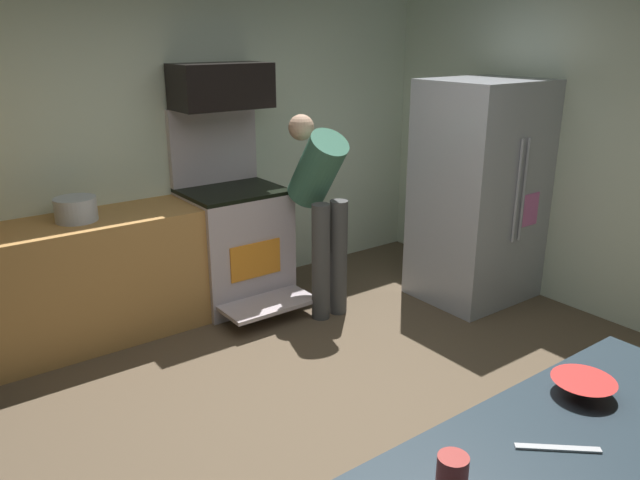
{
  "coord_description": "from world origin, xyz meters",
  "views": [
    {
      "loc": [
        -1.89,
        -2.25,
        2.12
      ],
      "look_at": [
        -0.01,
        0.3,
        1.05
      ],
      "focal_mm": 34.51,
      "sensor_mm": 36.0,
      "label": 1
    }
  ],
  "objects_px": {
    "person_cook": "(321,201)",
    "mixing_bowl_small": "(583,387)",
    "oven_range": "(234,241)",
    "microwave": "(221,86)",
    "mug_coffee": "(452,471)",
    "refrigerator": "(479,192)",
    "stock_pot": "(76,209)"
  },
  "relations": [
    {
      "from": "oven_range",
      "to": "microwave",
      "type": "xyz_separation_m",
      "value": [
        -0.0,
        0.09,
        1.22
      ]
    },
    {
      "from": "mug_coffee",
      "to": "stock_pot",
      "type": "distance_m",
      "value": 3.3
    },
    {
      "from": "oven_range",
      "to": "mug_coffee",
      "type": "xyz_separation_m",
      "value": [
        -1.1,
        -3.29,
        0.43
      ]
    },
    {
      "from": "oven_range",
      "to": "refrigerator",
      "type": "xyz_separation_m",
      "value": [
        1.68,
        -1.08,
        0.38
      ]
    },
    {
      "from": "microwave",
      "to": "mixing_bowl_small",
      "type": "distance_m",
      "value": 3.46
    },
    {
      "from": "refrigerator",
      "to": "mug_coffee",
      "type": "distance_m",
      "value": 3.55
    },
    {
      "from": "refrigerator",
      "to": "stock_pot",
      "type": "height_order",
      "value": "refrigerator"
    },
    {
      "from": "mixing_bowl_small",
      "to": "mug_coffee",
      "type": "bearing_deg",
      "value": -176.74
    },
    {
      "from": "microwave",
      "to": "person_cook",
      "type": "xyz_separation_m",
      "value": [
        0.45,
        -0.67,
        -0.83
      ]
    },
    {
      "from": "refrigerator",
      "to": "stock_pot",
      "type": "distance_m",
      "value": 3.07
    },
    {
      "from": "microwave",
      "to": "person_cook",
      "type": "distance_m",
      "value": 1.16
    },
    {
      "from": "oven_range",
      "to": "person_cook",
      "type": "xyz_separation_m",
      "value": [
        0.45,
        -0.58,
        0.39
      ]
    },
    {
      "from": "mug_coffee",
      "to": "stock_pot",
      "type": "bearing_deg",
      "value": 91.68
    },
    {
      "from": "mixing_bowl_small",
      "to": "stock_pot",
      "type": "height_order",
      "value": "stock_pot"
    },
    {
      "from": "oven_range",
      "to": "person_cook",
      "type": "relative_size",
      "value": 1.02
    },
    {
      "from": "oven_range",
      "to": "microwave",
      "type": "bearing_deg",
      "value": 90.0
    },
    {
      "from": "person_cook",
      "to": "mixing_bowl_small",
      "type": "bearing_deg",
      "value": -107.08
    },
    {
      "from": "refrigerator",
      "to": "microwave",
      "type": "bearing_deg",
      "value": 145.06
    },
    {
      "from": "mug_coffee",
      "to": "microwave",
      "type": "bearing_deg",
      "value": 72.01
    },
    {
      "from": "microwave",
      "to": "mug_coffee",
      "type": "relative_size",
      "value": 7.66
    },
    {
      "from": "mixing_bowl_small",
      "to": "oven_range",
      "type": "bearing_deg",
      "value": 83.43
    },
    {
      "from": "microwave",
      "to": "mug_coffee",
      "type": "height_order",
      "value": "microwave"
    },
    {
      "from": "oven_range",
      "to": "refrigerator",
      "type": "bearing_deg",
      "value": -32.77
    },
    {
      "from": "person_cook",
      "to": "mixing_bowl_small",
      "type": "xyz_separation_m",
      "value": [
        -0.82,
        -2.67,
        0.02
      ]
    },
    {
      "from": "mixing_bowl_small",
      "to": "mug_coffee",
      "type": "distance_m",
      "value": 0.73
    },
    {
      "from": "person_cook",
      "to": "mug_coffee",
      "type": "bearing_deg",
      "value": -119.67
    },
    {
      "from": "person_cook",
      "to": "stock_pot",
      "type": "xyz_separation_m",
      "value": [
        -1.64,
        0.59,
        0.07
      ]
    },
    {
      "from": "mug_coffee",
      "to": "stock_pot",
      "type": "xyz_separation_m",
      "value": [
        -0.1,
        3.3,
        0.03
      ]
    },
    {
      "from": "mug_coffee",
      "to": "mixing_bowl_small",
      "type": "bearing_deg",
      "value": 3.26
    },
    {
      "from": "mixing_bowl_small",
      "to": "person_cook",
      "type": "bearing_deg",
      "value": 72.92
    },
    {
      "from": "microwave",
      "to": "mixing_bowl_small",
      "type": "relative_size",
      "value": 3.32
    },
    {
      "from": "refrigerator",
      "to": "mixing_bowl_small",
      "type": "height_order",
      "value": "refrigerator"
    }
  ]
}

